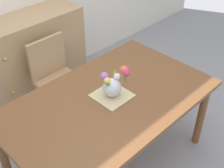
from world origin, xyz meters
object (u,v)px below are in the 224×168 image
chair_far (55,75)px  flower_vase (113,85)px  dining_table (109,106)px  dresser (24,62)px

chair_far → flower_vase: bearing=88.0°
dining_table → flower_vase: 0.20m
dresser → flower_vase: 1.38m
dresser → flower_vase: flower_vase is taller
dresser → chair_far: bearing=-80.0°
dining_table → dresser: size_ratio=1.24×
chair_far → flower_vase: flower_vase is taller
dresser → dining_table: bearing=-90.0°
chair_far → dining_table: bearing=84.7°
dining_table → chair_far: 0.89m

